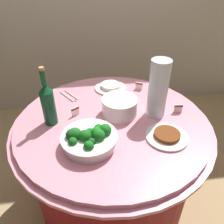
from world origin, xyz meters
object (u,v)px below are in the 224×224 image
serving_tongs (69,96)px  decorative_fruit_vase (158,92)px  plate_stack (120,106)px  label_placard_mid (75,111)px  wine_bottle (48,103)px  food_plate_stir_fry (167,136)px  food_plate_rice (110,87)px  broccoli_bowl (89,139)px  label_placard_front (139,85)px  label_placard_rear (178,108)px

serving_tongs → decorative_fruit_vase: bearing=-28.1°
plate_stack → decorative_fruit_vase: 0.24m
plate_stack → label_placard_mid: (-0.26, 0.02, -0.02)m
wine_bottle → food_plate_stir_fry: 0.65m
wine_bottle → food_plate_stir_fry: (0.60, -0.21, -0.12)m
food_plate_rice → label_placard_mid: bearing=-130.3°
food_plate_stir_fry → wine_bottle: bearing=160.4°
broccoli_bowl → wine_bottle: size_ratio=0.83×
serving_tongs → food_plate_rice: (0.29, 0.07, 0.01)m
food_plate_stir_fry → serving_tongs: bearing=136.3°
broccoli_bowl → label_placard_front: size_ratio=5.09×
wine_bottle → decorative_fruit_vase: 0.61m
food_plate_stir_fry → label_placard_front: (-0.02, 0.52, 0.02)m
label_placard_mid → broccoli_bowl: bearing=-76.1°
decorative_fruit_vase → food_plate_rice: size_ratio=1.55×
food_plate_rice → label_placard_front: size_ratio=4.00×
food_plate_rice → label_placard_rear: size_ratio=4.00×
label_placard_mid → decorative_fruit_vase: bearing=-6.5°
serving_tongs → food_plate_stir_fry: 0.70m
decorative_fruit_vase → serving_tongs: size_ratio=2.15×
label_placard_mid → label_placard_rear: size_ratio=1.00×
decorative_fruit_vase → serving_tongs: decorative_fruit_vase is taller
decorative_fruit_vase → label_placard_rear: (0.14, -0.00, -0.12)m
label_placard_rear → food_plate_stir_fry: bearing=-123.8°
food_plate_stir_fry → decorative_fruit_vase: bearing=89.6°
decorative_fruit_vase → label_placard_rear: decorative_fruit_vase is taller
plate_stack → serving_tongs: 0.39m
broccoli_bowl → plate_stack: 0.32m
wine_bottle → plate_stack: bearing=5.1°
label_placard_front → broccoli_bowl: bearing=-125.6°
wine_bottle → label_placard_rear: bearing=-0.2°
wine_bottle → serving_tongs: 0.31m
plate_stack → wine_bottle: bearing=-174.9°
plate_stack → wine_bottle: wine_bottle is taller
broccoli_bowl → label_placard_rear: size_ratio=5.09×
serving_tongs → label_placard_mid: bearing=-79.3°
plate_stack → food_plate_stir_fry: 0.33m
wine_bottle → label_placard_front: (0.58, 0.31, -0.10)m
serving_tongs → label_placard_rear: 0.71m
decorative_fruit_vase → wine_bottle: bearing=179.9°
label_placard_front → label_placard_mid: same height
label_placard_rear → label_placard_mid: bearing=174.8°
label_placard_front → label_placard_mid: 0.51m
label_placard_front → serving_tongs: bearing=-176.0°
decorative_fruit_vase → food_plate_rice: 0.43m
label_placard_front → label_placard_rear: size_ratio=1.00×
food_plate_rice → label_placard_rear: (0.36, -0.35, 0.02)m
broccoli_bowl → decorative_fruit_vase: 0.47m
plate_stack → label_placard_front: plate_stack is taller
food_plate_rice → food_plate_stir_fry: food_plate_rice is taller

